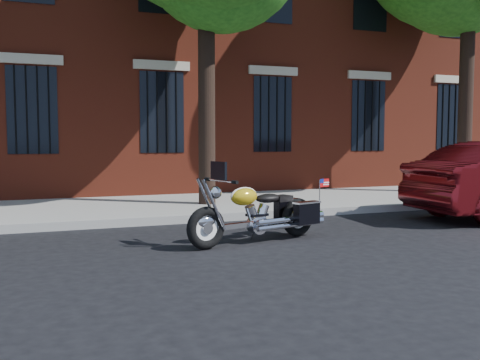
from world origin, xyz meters
name	(u,v)px	position (x,y,z in m)	size (l,w,h in m)	color
ground	(230,234)	(0.00, 0.00, 0.00)	(120.00, 120.00, 0.00)	black
curb	(205,218)	(0.00, 1.38, 0.07)	(40.00, 0.16, 0.15)	gray
sidewalk	(181,206)	(0.00, 3.26, 0.07)	(40.00, 3.60, 0.15)	gray
building	(128,3)	(0.00, 10.06, 6.00)	(26.00, 10.08, 12.00)	maroon
motorcycle	(261,215)	(0.23, -0.76, 0.42)	(2.44, 1.08, 1.23)	black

